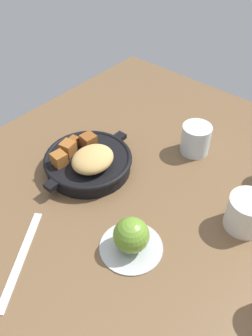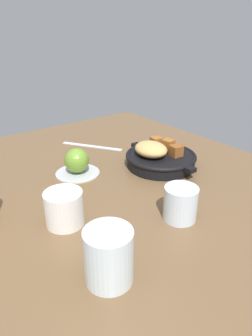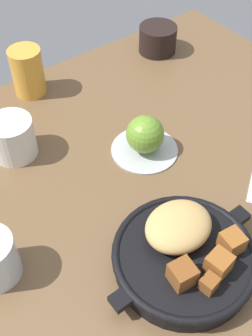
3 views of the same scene
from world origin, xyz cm
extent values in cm
cube|color=brown|center=(0.00, 0.00, -1.20)|extent=(106.02, 85.17, 2.40)
cylinder|color=black|center=(-1.21, -12.72, 1.77)|extent=(19.62, 19.62, 3.55)
torus|color=black|center=(-1.21, -12.72, 3.26)|extent=(20.43, 20.43, 1.20)
cube|color=black|center=(9.81, -12.72, 3.02)|extent=(2.64, 2.40, 1.20)
cube|color=black|center=(-12.23, -12.72, 3.02)|extent=(2.64, 2.40, 1.20)
ellipsoid|color=tan|center=(-0.39, -9.81, 5.58)|extent=(10.04, 8.43, 4.06)
cube|color=#935623|center=(0.56, -17.23, 5.07)|extent=(3.49, 3.38, 3.05)
cube|color=brown|center=(-4.34, -15.48, 5.10)|extent=(3.49, 3.49, 3.11)
cube|color=#935623|center=(4.42, -15.94, 5.03)|extent=(3.23, 3.29, 2.96)
cube|color=brown|center=(-2.26, -18.39, 4.63)|extent=(2.47, 2.32, 2.17)
cylinder|color=#B7BABF|center=(9.18, 9.03, 0.30)|extent=(12.19, 12.19, 0.60)
sphere|color=olive|center=(9.18, 9.03, 4.00)|extent=(6.80, 6.80, 6.80)
cylinder|color=silver|center=(-9.74, 22.57, 3.67)|extent=(7.93, 7.93, 7.33)
cylinder|color=gold|center=(1.16, 36.99, 4.92)|extent=(6.55, 6.55, 9.83)
cylinder|color=black|center=(32.26, 33.13, 3.04)|extent=(8.60, 8.60, 6.08)
camera|label=1|loc=(39.72, 34.00, 57.78)|focal=38.23mm
camera|label=2|loc=(-58.77, 44.46, 37.60)|focal=32.39mm
camera|label=3|loc=(-26.42, -32.66, 54.90)|focal=45.43mm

